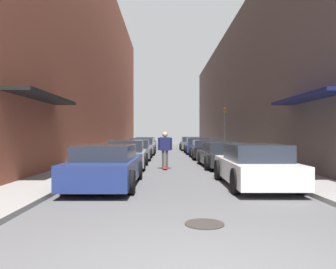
% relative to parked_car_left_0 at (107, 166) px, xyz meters
% --- Properties ---
extents(ground, '(103.73, 103.73, 0.00)m').
position_rel_parked_car_left_0_xyz_m(ground, '(2.18, 12.20, -0.62)').
color(ground, '#515154').
extents(curb_strip_left, '(1.80, 47.15, 0.12)m').
position_rel_parked_car_left_0_xyz_m(curb_strip_left, '(-2.01, 16.91, -0.56)').
color(curb_strip_left, gray).
rests_on(curb_strip_left, ground).
extents(curb_strip_right, '(1.80, 47.15, 0.12)m').
position_rel_parked_car_left_0_xyz_m(curb_strip_right, '(6.37, 16.91, -0.56)').
color(curb_strip_right, gray).
rests_on(curb_strip_right, ground).
extents(building_row_left, '(4.90, 47.15, 14.89)m').
position_rel_parked_car_left_0_xyz_m(building_row_left, '(-4.91, 16.91, 6.82)').
color(building_row_left, brown).
rests_on(building_row_left, ground).
extents(building_row_right, '(4.90, 47.15, 10.71)m').
position_rel_parked_car_left_0_xyz_m(building_row_right, '(9.27, 16.91, 4.73)').
color(building_row_right, '#564C47').
rests_on(building_row_right, ground).
extents(parked_car_left_0, '(1.93, 4.73, 1.27)m').
position_rel_parked_car_left_0_xyz_m(parked_car_left_0, '(0.00, 0.00, 0.00)').
color(parked_car_left_0, navy).
rests_on(parked_car_left_0, ground).
extents(parked_car_left_1, '(1.85, 3.97, 1.32)m').
position_rel_parked_car_left_0_xyz_m(parked_car_left_1, '(0.01, 5.37, 0.01)').
color(parked_car_left_1, gray).
rests_on(parked_car_left_1, ground).
extents(parked_car_left_2, '(2.02, 4.00, 1.24)m').
position_rel_parked_car_left_0_xyz_m(parked_car_left_2, '(-0.03, 10.68, -0.02)').
color(parked_car_left_2, '#515459').
rests_on(parked_car_left_2, ground).
extents(parked_car_left_3, '(2.07, 4.29, 1.30)m').
position_rel_parked_car_left_0_xyz_m(parked_car_left_3, '(0.06, 15.65, 0.01)').
color(parked_car_left_3, gray).
rests_on(parked_car_left_3, ground).
extents(parked_car_left_4, '(2.00, 3.95, 1.32)m').
position_rel_parked_car_left_0_xyz_m(parked_car_left_4, '(-0.03, 21.28, 0.01)').
color(parked_car_left_4, gray).
rests_on(parked_car_left_4, ground).
extents(parked_car_left_5, '(1.99, 4.63, 1.27)m').
position_rel_parked_car_left_0_xyz_m(parked_car_left_5, '(-0.13, 26.66, 0.01)').
color(parked_car_left_5, black).
rests_on(parked_car_left_5, ground).
extents(parked_car_right_0, '(1.91, 4.53, 1.29)m').
position_rel_parked_car_left_0_xyz_m(parked_car_right_0, '(4.50, -0.09, 0.01)').
color(parked_car_right_0, silver).
rests_on(parked_car_right_0, ground).
extents(parked_car_right_1, '(1.93, 4.72, 1.21)m').
position_rel_parked_car_left_0_xyz_m(parked_car_right_1, '(4.52, 5.74, -0.03)').
color(parked_car_right_1, '#232326').
rests_on(parked_car_right_1, ground).
extents(parked_car_right_2, '(1.99, 4.38, 1.22)m').
position_rel_parked_car_left_0_xyz_m(parked_car_right_2, '(4.50, 11.40, -0.02)').
color(parked_car_right_2, black).
rests_on(parked_car_right_2, ground).
extents(parked_car_right_3, '(1.99, 4.11, 1.31)m').
position_rel_parked_car_left_0_xyz_m(parked_car_right_3, '(4.47, 16.75, 0.01)').
color(parked_car_right_3, navy).
rests_on(parked_car_right_3, ground).
extents(parked_car_right_4, '(2.07, 4.15, 1.34)m').
position_rel_parked_car_left_0_xyz_m(parked_car_right_4, '(4.40, 22.42, 0.03)').
color(parked_car_right_4, '#515459').
rests_on(parked_car_right_4, ground).
extents(skateboarder, '(0.65, 0.78, 1.71)m').
position_rel_parked_car_left_0_xyz_m(skateboarder, '(1.79, 4.83, 0.43)').
color(skateboarder, '#B2231E').
rests_on(skateboarder, ground).
extents(manhole_cover, '(0.70, 0.70, 0.02)m').
position_rel_parked_car_left_0_xyz_m(manhole_cover, '(2.45, -4.28, -0.61)').
color(manhole_cover, '#332D28').
rests_on(manhole_cover, ground).
extents(traffic_light, '(0.16, 0.22, 3.48)m').
position_rel_parked_car_left_0_xyz_m(traffic_light, '(6.20, 14.00, 1.65)').
color(traffic_light, '#2D2D2D').
rests_on(traffic_light, curb_strip_right).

